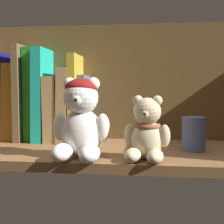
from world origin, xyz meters
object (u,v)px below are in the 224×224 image
at_px(book_5, 45,95).
at_px(book_6, 57,109).
at_px(book_9, 85,108).
at_px(book_7, 68,105).
at_px(book_2, 16,102).
at_px(book_4, 34,95).
at_px(book_3, 26,93).
at_px(teddy_bear_larger, 81,120).
at_px(teddy_bear_smaller, 147,132).
at_px(book_1, 2,97).
at_px(book_8, 77,98).
at_px(pillar_candle, 194,134).

distance_m(book_5, book_6, 0.05).
bearing_deg(book_9, book_7, 180.00).
relative_size(book_2, book_4, 0.83).
relative_size(book_5, book_6, 1.43).
bearing_deg(book_9, book_6, 180.00).
xyz_separation_m(book_3, book_4, (0.02, 0.00, -0.00)).
relative_size(book_3, teddy_bear_larger, 1.56).
bearing_deg(teddy_bear_smaller, book_1, 152.29).
bearing_deg(book_9, book_5, 180.00).
bearing_deg(book_2, book_7, 0.00).
relative_size(book_3, teddy_bear_smaller, 2.00).
bearing_deg(book_9, book_8, 180.00).
height_order(book_4, teddy_bear_smaller, book_4).
height_order(book_3, teddy_bear_larger, book_3).
xyz_separation_m(book_3, book_7, (0.12, 0.00, -0.03)).
distance_m(book_5, book_8, 0.09).
xyz_separation_m(book_7, teddy_bear_larger, (0.08, -0.21, -0.02)).
bearing_deg(book_4, book_8, 0.00).
relative_size(book_7, teddy_bear_smaller, 1.52).
xyz_separation_m(book_6, teddy_bear_larger, (0.11, -0.21, -0.01)).
bearing_deg(book_3, teddy_bear_smaller, -32.24).
xyz_separation_m(book_5, pillar_candle, (0.38, -0.11, -0.08)).
distance_m(book_2, book_4, 0.06).
bearing_deg(book_6, book_7, 0.00).
distance_m(book_1, book_4, 0.09).
xyz_separation_m(book_4, book_5, (0.03, 0.00, -0.00)).
height_order(book_7, teddy_bear_smaller, book_7).
distance_m(book_7, book_9, 0.05).
bearing_deg(book_5, book_8, 0.00).
bearing_deg(book_6, book_1, 180.00).
relative_size(book_9, teddy_bear_smaller, 1.38).
distance_m(book_4, pillar_candle, 0.43).
bearing_deg(teddy_bear_larger, book_5, 124.95).
distance_m(book_2, book_3, 0.04).
height_order(book_1, book_9, book_1).
xyz_separation_m(book_1, pillar_candle, (0.50, -0.11, -0.08)).
bearing_deg(teddy_bear_smaller, book_7, 135.43).
xyz_separation_m(book_5, book_8, (0.09, 0.00, -0.01)).
bearing_deg(book_5, teddy_bear_smaller, -37.06).
bearing_deg(book_5, book_4, 180.00).
bearing_deg(book_2, book_4, 0.00).
bearing_deg(book_6, book_5, 180.00).
distance_m(book_1, book_5, 0.12).
xyz_separation_m(book_8, book_9, (0.02, 0.00, -0.03)).
distance_m(book_3, book_9, 0.17).
height_order(book_6, book_9, book_9).
relative_size(book_4, teddy_bear_smaller, 1.95).
distance_m(book_6, book_9, 0.08).
bearing_deg(book_3, book_1, 180.00).
bearing_deg(teddy_bear_larger, pillar_candle, 21.71).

